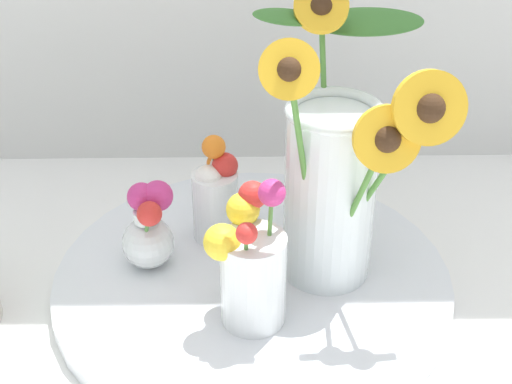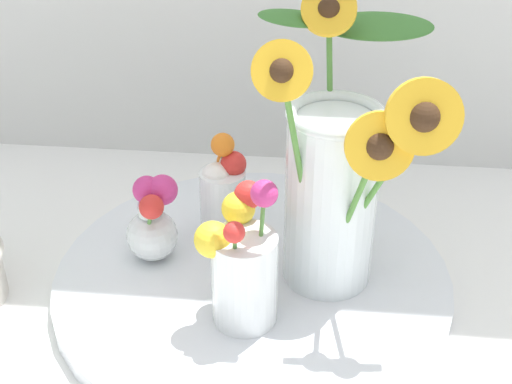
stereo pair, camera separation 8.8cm
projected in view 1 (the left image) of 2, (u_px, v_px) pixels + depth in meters
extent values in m
plane|color=white|center=(253.00, 341.00, 0.87)|extent=(6.00, 6.00, 0.00)
cylinder|color=silver|center=(256.00, 279.00, 0.95)|extent=(0.52, 0.52, 0.02)
cylinder|color=silver|center=(329.00, 196.00, 0.89)|extent=(0.11, 0.11, 0.23)
torus|color=silver|center=(335.00, 110.00, 0.83)|extent=(0.12, 0.12, 0.01)
cylinder|color=#4C8438|center=(356.00, 204.00, 0.83)|extent=(0.05, 0.07, 0.19)
cylinder|color=gold|center=(387.00, 139.00, 0.75)|extent=(0.09, 0.03, 0.09)
sphere|color=#382314|center=(387.00, 139.00, 0.75)|extent=(0.03, 0.03, 0.03)
cylinder|color=#4C8438|center=(380.00, 178.00, 0.82)|extent=(0.07, 0.07, 0.19)
cylinder|color=gold|center=(429.00, 108.00, 0.74)|extent=(0.10, 0.04, 0.10)
sphere|color=#382314|center=(429.00, 108.00, 0.74)|extent=(0.03, 0.03, 0.03)
cylinder|color=#4C8438|center=(325.00, 123.00, 0.89)|extent=(0.03, 0.05, 0.28)
cylinder|color=gold|center=(321.00, 7.00, 0.83)|extent=(0.07, 0.05, 0.06)
sphere|color=#382314|center=(321.00, 7.00, 0.83)|extent=(0.03, 0.03, 0.03)
cylinder|color=#4C8438|center=(304.00, 170.00, 0.82)|extent=(0.05, 0.06, 0.26)
cylinder|color=gold|center=(289.00, 69.00, 0.73)|extent=(0.07, 0.03, 0.07)
sphere|color=#382314|center=(289.00, 69.00, 0.73)|extent=(0.03, 0.03, 0.03)
ellipsoid|color=#38702D|center=(364.00, 22.00, 0.86)|extent=(0.16, 0.12, 0.04)
ellipsoid|color=#38702D|center=(288.00, 17.00, 0.84)|extent=(0.11, 0.10, 0.04)
cylinder|color=white|center=(254.00, 279.00, 0.84)|extent=(0.08, 0.08, 0.12)
cylinder|color=#568E42|center=(250.00, 252.00, 0.85)|extent=(0.02, 0.03, 0.10)
sphere|color=yellow|center=(243.00, 209.00, 0.83)|extent=(0.04, 0.04, 0.04)
cylinder|color=#568E42|center=(246.00, 271.00, 0.81)|extent=(0.01, 0.02, 0.11)
sphere|color=red|center=(247.00, 233.00, 0.77)|extent=(0.02, 0.02, 0.02)
cylinder|color=#568E42|center=(269.00, 248.00, 0.82)|extent=(0.01, 0.03, 0.13)
sphere|color=#C6337A|center=(272.00, 193.00, 0.79)|extent=(0.03, 0.03, 0.03)
cylinder|color=#568E42|center=(252.00, 245.00, 0.85)|extent=(0.01, 0.04, 0.11)
sphere|color=red|center=(252.00, 195.00, 0.83)|extent=(0.03, 0.03, 0.03)
cylinder|color=#568E42|center=(233.00, 274.00, 0.83)|extent=(0.03, 0.01, 0.10)
sphere|color=yellow|center=(222.00, 242.00, 0.80)|extent=(0.04, 0.04, 0.04)
sphere|color=white|center=(148.00, 243.00, 0.94)|extent=(0.07, 0.07, 0.07)
cylinder|color=white|center=(146.00, 216.00, 0.92)|extent=(0.03, 0.03, 0.02)
cylinder|color=#568E42|center=(146.00, 232.00, 0.92)|extent=(0.02, 0.02, 0.07)
sphere|color=red|center=(149.00, 214.00, 0.89)|extent=(0.03, 0.03, 0.03)
cylinder|color=#568E42|center=(155.00, 220.00, 0.93)|extent=(0.01, 0.01, 0.07)
sphere|color=#C6337A|center=(158.00, 196.00, 0.92)|extent=(0.04, 0.04, 0.04)
cylinder|color=#568E42|center=(147.00, 226.00, 0.93)|extent=(0.02, 0.02, 0.08)
sphere|color=#C6337A|center=(141.00, 197.00, 0.92)|extent=(0.04, 0.04, 0.04)
cylinder|color=white|center=(215.00, 206.00, 0.99)|extent=(0.06, 0.06, 0.10)
cylinder|color=#427533|center=(224.00, 194.00, 0.98)|extent=(0.01, 0.02, 0.08)
sphere|color=red|center=(225.00, 166.00, 0.97)|extent=(0.04, 0.04, 0.04)
cylinder|color=#427533|center=(208.00, 204.00, 0.98)|extent=(0.01, 0.01, 0.08)
sphere|color=white|center=(209.00, 179.00, 0.96)|extent=(0.04, 0.04, 0.04)
cylinder|color=#427533|center=(216.00, 187.00, 0.98)|extent=(0.01, 0.01, 0.12)
sphere|color=orange|center=(214.00, 147.00, 0.95)|extent=(0.03, 0.03, 0.03)
cylinder|color=#427533|center=(216.00, 191.00, 1.00)|extent=(0.02, 0.02, 0.07)
sphere|color=white|center=(220.00, 165.00, 0.98)|extent=(0.03, 0.03, 0.03)
cylinder|color=#427533|center=(215.00, 190.00, 0.99)|extent=(0.01, 0.03, 0.07)
sphere|color=orange|center=(216.00, 163.00, 0.98)|extent=(0.03, 0.03, 0.03)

